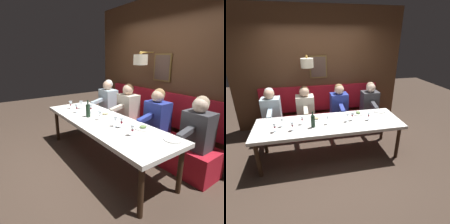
# 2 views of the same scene
# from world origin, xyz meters

# --- Properties ---
(ground_plane) EXTENTS (12.00, 12.00, 0.00)m
(ground_plane) POSITION_xyz_m (0.00, 0.00, 0.00)
(ground_plane) COLOR #423328
(dining_table) EXTENTS (0.90, 2.76, 0.74)m
(dining_table) POSITION_xyz_m (0.00, 0.00, 0.68)
(dining_table) COLOR white
(dining_table) RESTS_ON ground_plane
(banquette_bench) EXTENTS (0.52, 2.96, 0.45)m
(banquette_bench) POSITION_xyz_m (0.89, 0.00, 0.23)
(banquette_bench) COLOR red
(banquette_bench) RESTS_ON ground_plane
(back_wall_panel) EXTENTS (0.59, 4.16, 2.90)m
(back_wall_panel) POSITION_xyz_m (1.46, 0.00, 1.36)
(back_wall_panel) COLOR #51331E
(back_wall_panel) RESTS_ON ground_plane
(diner_nearest) EXTENTS (0.60, 0.40, 0.79)m
(diner_nearest) POSITION_xyz_m (0.88, -1.15, 0.82)
(diner_nearest) COLOR #3D3D42
(diner_nearest) RESTS_ON banquette_bench
(diner_near) EXTENTS (0.60, 0.40, 0.79)m
(diner_near) POSITION_xyz_m (0.88, -0.38, 0.82)
(diner_near) COLOR #283893
(diner_near) RESTS_ON banquette_bench
(diner_middle) EXTENTS (0.60, 0.40, 0.79)m
(diner_middle) POSITION_xyz_m (0.88, 0.41, 0.82)
(diner_middle) COLOR beige
(diner_middle) RESTS_ON banquette_bench
(diner_far) EXTENTS (0.60, 0.40, 0.79)m
(diner_far) POSITION_xyz_m (0.88, 1.15, 0.82)
(diner_far) COLOR silver
(diner_far) RESTS_ON banquette_bench
(place_setting_0) EXTENTS (0.24, 0.31, 0.05)m
(place_setting_0) POSITION_xyz_m (0.19, 0.22, 0.75)
(place_setting_0) COLOR white
(place_setting_0) RESTS_ON dining_table
(place_setting_1) EXTENTS (0.24, 0.33, 0.05)m
(place_setting_1) POSITION_xyz_m (0.27, -0.66, 0.75)
(place_setting_1) COLOR silver
(place_setting_1) RESTS_ON dining_table
(place_setting_2) EXTENTS (0.24, 0.32, 0.01)m
(place_setting_2) POSITION_xyz_m (0.30, -1.16, 0.75)
(place_setting_2) COLOR silver
(place_setting_2) RESTS_ON dining_table
(wine_glass_0) EXTENTS (0.07, 0.07, 0.16)m
(wine_glass_0) POSITION_xyz_m (-0.16, 0.67, 0.86)
(wine_glass_0) COLOR silver
(wine_glass_0) RESTS_ON dining_table
(wine_glass_1) EXTENTS (0.07, 0.07, 0.16)m
(wine_glass_1) POSITION_xyz_m (-0.04, 0.04, 0.86)
(wine_glass_1) COLOR silver
(wine_glass_1) RESTS_ON dining_table
(wine_glass_2) EXTENTS (0.07, 0.07, 0.16)m
(wine_glass_2) POSITION_xyz_m (0.02, -0.46, 0.86)
(wine_glass_2) COLOR silver
(wine_glass_2) RESTS_ON dining_table
(wine_glass_3) EXTENTS (0.07, 0.07, 0.16)m
(wine_glass_3) POSITION_xyz_m (-0.15, 0.97, 0.86)
(wine_glass_3) COLOR silver
(wine_glass_3) RESTS_ON dining_table
(wine_glass_4) EXTENTS (0.07, 0.07, 0.16)m
(wine_glass_4) POSITION_xyz_m (-0.01, -0.35, 0.86)
(wine_glass_4) COLOR silver
(wine_glass_4) RESTS_ON dining_table
(wine_glass_5) EXTENTS (0.07, 0.07, 0.16)m
(wine_glass_5) POSITION_xyz_m (0.05, 0.50, 0.86)
(wine_glass_5) COLOR silver
(wine_glass_5) RESTS_ON dining_table
(wine_glass_6) EXTENTS (0.07, 0.07, 0.16)m
(wine_glass_6) POSITION_xyz_m (0.03, 0.86, 0.86)
(wine_glass_6) COLOR silver
(wine_glass_6) RESTS_ON dining_table
(wine_glass_7) EXTENTS (0.07, 0.07, 0.16)m
(wine_glass_7) POSITION_xyz_m (-0.04, -0.77, 0.86)
(wine_glass_7) COLOR silver
(wine_glass_7) RESTS_ON dining_table
(wine_bottle) EXTENTS (0.08, 0.08, 0.30)m
(wine_bottle) POSITION_xyz_m (-0.11, 0.31, 0.86)
(wine_bottle) COLOR black
(wine_bottle) RESTS_ON dining_table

